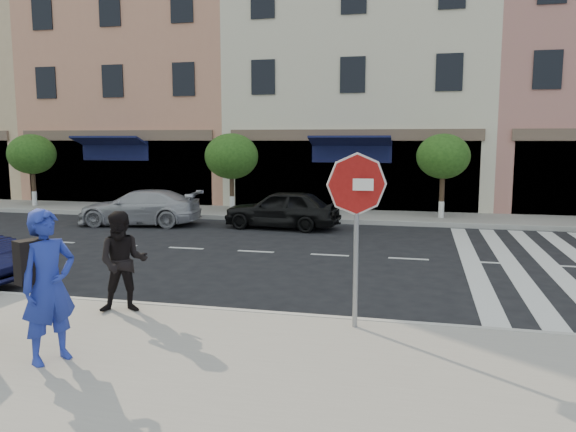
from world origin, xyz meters
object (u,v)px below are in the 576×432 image
(walker, at_px, (123,262))
(car_far_left, at_px, (140,207))
(photographer, at_px, (49,286))
(stop_sign, at_px, (357,202))
(car_far_mid, at_px, (282,209))

(walker, distance_m, car_far_left, 10.75)
(photographer, xyz_separation_m, car_far_left, (-4.99, 11.71, -0.52))
(stop_sign, distance_m, car_far_mid, 10.64)
(photographer, bearing_deg, walker, 31.54)
(photographer, relative_size, car_far_mid, 0.51)
(walker, height_order, car_far_mid, walker)
(photographer, distance_m, car_far_mid, 12.13)
(walker, bearing_deg, car_far_mid, 66.84)
(stop_sign, xyz_separation_m, car_far_mid, (-3.60, 9.92, -1.41))
(stop_sign, height_order, car_far_left, stop_sign)
(car_far_left, bearing_deg, photographer, 15.36)
(walker, xyz_separation_m, car_far_mid, (0.20, 10.01, -0.33))
(stop_sign, distance_m, photographer, 4.36)
(walker, bearing_deg, car_far_left, 94.71)
(walker, distance_m, car_far_mid, 10.02)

